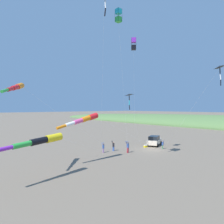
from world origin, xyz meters
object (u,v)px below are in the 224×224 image
at_px(person_bystander_far, 163,144).
at_px(kite_windsock_orange_high_right, 40,141).
at_px(parked_car, 154,141).
at_px(kite_delta_magenta_far_left, 129,95).
at_px(kite_delta_blue_topmost, 220,68).
at_px(cooler_box, 146,146).
at_px(kite_box_rainbow_low_near, 134,44).
at_px(kite_box_yellow_midlevel, 119,16).
at_px(person_adult_flyer, 128,146).
at_px(person_child_green_jacket, 113,145).
at_px(kite_windsock_small_distant, 84,120).
at_px(kite_windsock_striped_overhead, 16,87).
at_px(person_child_grey_jacket, 103,147).

xyz_separation_m(person_bystander_far, kite_windsock_orange_high_right, (22.52, 1.40, 3.14)).
bearing_deg(parked_car, kite_delta_magenta_far_left, 2.44).
xyz_separation_m(kite_delta_magenta_far_left, kite_delta_blue_topmost, (0.29, 14.41, 2.47)).
relative_size(cooler_box, kite_box_rainbow_low_near, 0.04).
relative_size(parked_car, kite_box_yellow_midlevel, 0.24).
bearing_deg(person_adult_flyer, kite_delta_magenta_far_left, -144.50).
relative_size(cooler_box, person_adult_flyer, 0.33).
height_order(person_bystander_far, kite_delta_magenta_far_left, kite_delta_magenta_far_left).
distance_m(person_child_green_jacket, kite_windsock_small_distant, 9.73).
xyz_separation_m(parked_car, kite_windsock_striped_overhead, (25.28, 0.86, 8.44)).
relative_size(kite_windsock_orange_high_right, kite_box_yellow_midlevel, 0.94).
height_order(cooler_box, kite_windsock_striped_overhead, kite_windsock_striped_overhead).
bearing_deg(person_bystander_far, kite_windsock_striped_overhead, -5.10).
relative_size(person_adult_flyer, kite_windsock_small_distant, 0.10).
bearing_deg(kite_box_yellow_midlevel, person_adult_flyer, -144.23).
distance_m(person_child_grey_jacket, kite_box_rainbow_low_near, 16.57).
height_order(person_child_green_jacket, kite_box_yellow_midlevel, kite_box_yellow_midlevel).
xyz_separation_m(parked_car, kite_box_yellow_midlevel, (14.77, 5.71, 17.47)).
xyz_separation_m(person_child_green_jacket, kite_windsock_striped_overhead, (16.09, 2.30, 8.47)).
distance_m(cooler_box, kite_windsock_small_distant, 15.49).
relative_size(parked_car, person_child_green_jacket, 2.76).
xyz_separation_m(cooler_box, kite_windsock_orange_high_right, (21.40, 4.30, 3.75)).
bearing_deg(kite_windsock_striped_overhead, person_child_green_jacket, -171.85).
xyz_separation_m(parked_car, person_child_green_jacket, (9.19, -1.44, -0.03)).
bearing_deg(person_bystander_far, parked_car, -117.99).
distance_m(person_child_grey_jacket, person_bystander_far, 10.70).
height_order(person_bystander_far, kite_box_yellow_midlevel, kite_box_yellow_midlevel).
height_order(parked_car, kite_delta_blue_topmost, kite_delta_blue_topmost).
distance_m(parked_car, cooler_box, 2.80).
height_order(cooler_box, person_child_green_jacket, person_child_green_jacket).
relative_size(person_child_grey_jacket, kite_windsock_striped_overhead, 0.10).
bearing_deg(kite_windsock_orange_high_right, kite_delta_blue_topmost, 148.00).
bearing_deg(kite_windsock_striped_overhead, person_bystander_far, 174.90).
height_order(kite_delta_magenta_far_left, kite_windsock_orange_high_right, kite_delta_magenta_far_left).
bearing_deg(cooler_box, person_adult_flyer, 10.31).
height_order(kite_delta_blue_topmost, kite_box_yellow_midlevel, kite_box_yellow_midlevel).
bearing_deg(person_bystander_far, kite_delta_blue_topmost, 63.04).
relative_size(person_adult_flyer, person_child_green_jacket, 1.12).
bearing_deg(person_child_green_jacket, kite_windsock_orange_high_right, 21.32).
distance_m(person_adult_flyer, person_child_grey_jacket, 3.92).
xyz_separation_m(person_child_green_jacket, kite_windsock_small_distant, (7.93, 3.04, 4.75)).
bearing_deg(cooler_box, kite_box_yellow_midlevel, 25.02).
relative_size(person_child_grey_jacket, person_bystander_far, 1.08).
distance_m(cooler_box, kite_box_yellow_midlevel, 22.56).
xyz_separation_m(kite_delta_magenta_far_left, kite_box_yellow_midlevel, (7.50, 5.40, 9.13)).
height_order(person_adult_flyer, kite_box_yellow_midlevel, kite_box_yellow_midlevel).
relative_size(kite_windsock_small_distant, kite_box_rainbow_low_near, 1.11).
height_order(kite_delta_magenta_far_left, kite_delta_blue_topmost, kite_delta_blue_topmost).
bearing_deg(person_child_grey_jacket, cooler_box, 169.46).
distance_m(cooler_box, person_bystander_far, 3.17).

